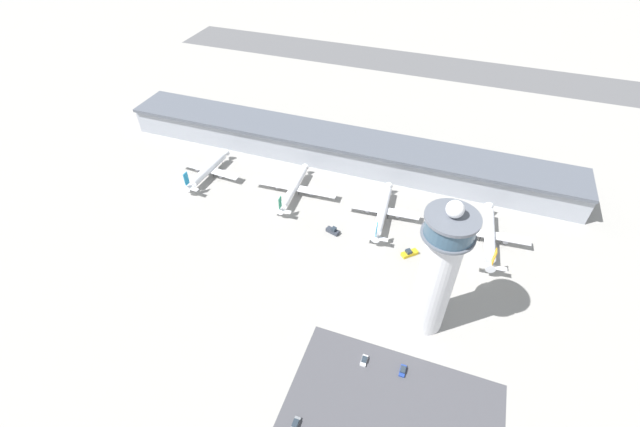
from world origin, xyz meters
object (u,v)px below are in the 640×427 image
control_tower (438,271)px  airplane_gate_delta (489,235)px  airplane_gate_charlie (383,211)px  car_black_suv (403,371)px  service_truck_catering (409,253)px  car_red_hatchback (296,424)px  car_white_wagon (364,360)px  airplane_gate_alpha (208,170)px  service_truck_fuel (333,231)px  airplane_gate_bravo (294,188)px

control_tower → airplane_gate_delta: 56.59m
airplane_gate_charlie → car_black_suv: 74.23m
control_tower → airplane_gate_charlie: (-27.25, 48.88, -23.31)m
service_truck_catering → car_red_hatchback: bearing=-103.1°
car_white_wagon → airplane_gate_alpha: bearing=144.5°
airplane_gate_charlie → car_red_hatchback: (-2.26, -97.29, -3.59)m
service_truck_fuel → car_white_wagon: (29.01, -54.09, -0.57)m
airplane_gate_alpha → airplane_gate_charlie: (89.85, -1.09, 0.18)m
airplane_gate_bravo → airplane_gate_alpha: bearing=-178.8°
airplane_gate_alpha → airplane_gate_delta: airplane_gate_delta is taller
airplane_gate_alpha → service_truck_fuel: size_ratio=5.50×
airplane_gate_alpha → airplane_gate_charlie: size_ratio=0.90×
airplane_gate_charlie → car_white_wagon: (11.27, -70.94, -3.64)m
airplane_gate_delta → car_white_wagon: size_ratio=9.79×
service_truck_catering → airplane_gate_charlie: bearing=130.7°
airplane_gate_alpha → service_truck_catering: bearing=-10.6°
car_red_hatchback → car_white_wagon: bearing=62.8°
service_truck_catering → service_truck_fuel: bearing=177.0°
airplane_gate_delta → service_truck_fuel: bearing=-165.5°
airplane_gate_delta → service_truck_catering: (-29.63, -18.14, -3.60)m
control_tower → airplane_gate_alpha: size_ratio=1.60×
airplane_gate_bravo → airplane_gate_delta: (89.46, -2.56, 0.72)m
airplane_gate_bravo → service_truck_fuel: (26.03, -18.91, -2.80)m
airplane_gate_bravo → airplane_gate_charlie: bearing=-2.7°
car_red_hatchback → airplane_gate_delta: bearing=63.6°
car_red_hatchback → car_white_wagon: (13.53, 26.34, -0.05)m
service_truck_fuel → car_white_wagon: service_truck_fuel is taller
airplane_gate_delta → service_truck_fuel: 65.60m
airplane_gate_alpha → airplane_gate_bravo: size_ratio=0.83×
airplane_gate_alpha → car_red_hatchback: size_ratio=8.46×
service_truck_catering → airplane_gate_bravo: bearing=160.9°
control_tower → car_white_wagon: size_ratio=13.85×
control_tower → airplane_gate_alpha: (-117.10, 49.97, -23.50)m
car_black_suv → car_white_wagon: (-12.62, -0.76, -0.01)m
service_truck_fuel → car_black_suv: (41.63, -53.33, -0.56)m
airplane_gate_bravo → airplane_gate_charlie: size_ratio=1.08×
airplane_gate_alpha → car_white_wagon: (101.12, -72.04, -3.46)m
airplane_gate_alpha → airplane_gate_bravo: 46.09m
airplane_gate_charlie → service_truck_fuel: (-17.74, -16.86, -3.07)m
airplane_gate_charlie → service_truck_fuel: bearing=-136.5°
airplane_gate_alpha → airplane_gate_charlie: bearing=-0.7°
airplane_gate_alpha → car_red_hatchback: bearing=-48.3°
airplane_gate_bravo → car_red_hatchback: airplane_gate_bravo is taller
control_tower → airplane_gate_delta: (18.44, 48.37, -22.86)m
service_truck_fuel → control_tower: bearing=-35.4°
car_red_hatchback → service_truck_catering: bearing=76.9°
control_tower → car_white_wagon: 38.33m
airplane_gate_delta → car_white_wagon: airplane_gate_delta is taller
car_red_hatchback → airplane_gate_bravo: bearing=112.7°
service_truck_catering → car_black_suv: service_truck_catering is taller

